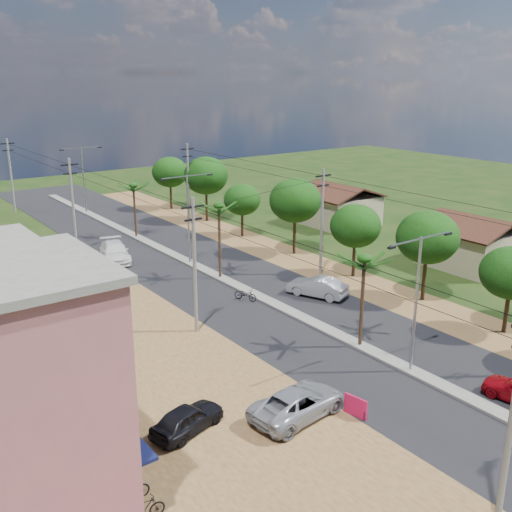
% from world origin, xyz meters
% --- Properties ---
extents(ground, '(160.00, 160.00, 0.00)m').
position_xyz_m(ground, '(0.00, 0.00, 0.00)').
color(ground, black).
rests_on(ground, ground).
extents(road, '(12.00, 110.00, 0.04)m').
position_xyz_m(road, '(0.00, 15.00, 0.02)').
color(road, black).
rests_on(road, ground).
extents(median, '(1.00, 90.00, 0.18)m').
position_xyz_m(median, '(0.00, 18.00, 0.09)').
color(median, '#605E56').
rests_on(median, ground).
extents(dirt_lot_west, '(18.00, 46.00, 0.04)m').
position_xyz_m(dirt_lot_west, '(-15.00, 8.00, 0.02)').
color(dirt_lot_west, brown).
rests_on(dirt_lot_west, ground).
extents(dirt_shoulder_east, '(5.00, 90.00, 0.03)m').
position_xyz_m(dirt_shoulder_east, '(8.50, 15.00, 0.01)').
color(dirt_shoulder_east, brown).
rests_on(dirt_shoulder_east, ground).
extents(house_east_near, '(7.60, 7.50, 4.60)m').
position_xyz_m(house_east_near, '(20.00, 10.00, 2.39)').
color(house_east_near, tan).
rests_on(house_east_near, ground).
extents(house_east_far, '(7.60, 7.50, 4.60)m').
position_xyz_m(house_east_far, '(21.00, 28.00, 2.39)').
color(house_east_far, tan).
rests_on(house_east_far, ground).
extents(tree_east_b, '(4.00, 4.00, 5.83)m').
position_xyz_m(tree_east_b, '(9.30, 0.00, 4.11)').
color(tree_east_b, black).
rests_on(tree_east_b, ground).
extents(tree_east_c, '(4.60, 4.60, 6.83)m').
position_xyz_m(tree_east_c, '(9.70, 7.00, 4.86)').
color(tree_east_c, black).
rests_on(tree_east_c, ground).
extents(tree_east_d, '(4.20, 4.20, 6.13)m').
position_xyz_m(tree_east_d, '(9.40, 14.00, 4.34)').
color(tree_east_d, black).
rests_on(tree_east_d, ground).
extents(tree_east_e, '(4.80, 4.80, 7.14)m').
position_xyz_m(tree_east_e, '(9.60, 22.00, 5.09)').
color(tree_east_e, black).
rests_on(tree_east_e, ground).
extents(tree_east_f, '(3.80, 3.80, 5.52)m').
position_xyz_m(tree_east_f, '(9.20, 30.00, 3.89)').
color(tree_east_f, black).
rests_on(tree_east_f, ground).
extents(tree_east_g, '(5.00, 5.00, 7.38)m').
position_xyz_m(tree_east_g, '(9.80, 38.00, 5.24)').
color(tree_east_g, black).
rests_on(tree_east_g, ground).
extents(tree_east_h, '(4.40, 4.40, 6.52)m').
position_xyz_m(tree_east_h, '(9.50, 46.00, 4.64)').
color(tree_east_h, black).
rests_on(tree_east_h, ground).
extents(palm_median_near, '(2.00, 2.00, 6.15)m').
position_xyz_m(palm_median_near, '(0.00, 4.00, 5.54)').
color(palm_median_near, black).
rests_on(palm_median_near, ground).
extents(palm_median_mid, '(2.00, 2.00, 6.55)m').
position_xyz_m(palm_median_mid, '(0.00, 20.00, 5.90)').
color(palm_median_mid, black).
rests_on(palm_median_mid, ground).
extents(palm_median_far, '(2.00, 2.00, 5.85)m').
position_xyz_m(palm_median_far, '(0.00, 36.00, 5.26)').
color(palm_median_far, black).
rests_on(palm_median_far, ground).
extents(streetlight_near, '(5.10, 0.18, 8.00)m').
position_xyz_m(streetlight_near, '(0.00, 0.00, 4.79)').
color(streetlight_near, gray).
rests_on(streetlight_near, ground).
extents(streetlight_mid, '(5.10, 0.18, 8.00)m').
position_xyz_m(streetlight_mid, '(0.00, 25.00, 4.79)').
color(streetlight_mid, gray).
rests_on(streetlight_mid, ground).
extents(streetlight_far, '(5.10, 0.18, 8.00)m').
position_xyz_m(streetlight_far, '(0.00, 50.00, 4.79)').
color(streetlight_far, gray).
rests_on(streetlight_far, ground).
extents(utility_pole_w_a, '(1.60, 0.24, 9.00)m').
position_xyz_m(utility_pole_w_a, '(-7.00, -10.00, 4.76)').
color(utility_pole_w_a, '#605E56').
rests_on(utility_pole_w_a, ground).
extents(utility_pole_w_b, '(1.60, 0.24, 9.00)m').
position_xyz_m(utility_pole_w_b, '(-7.00, 12.00, 4.76)').
color(utility_pole_w_b, '#605E56').
rests_on(utility_pole_w_b, ground).
extents(utility_pole_w_c, '(1.60, 0.24, 9.00)m').
position_xyz_m(utility_pole_w_c, '(-7.00, 34.00, 4.76)').
color(utility_pole_w_c, '#605E56').
rests_on(utility_pole_w_c, ground).
extents(utility_pole_w_d, '(1.60, 0.24, 9.00)m').
position_xyz_m(utility_pole_w_d, '(-7.00, 55.00, 4.76)').
color(utility_pole_w_d, '#605E56').
rests_on(utility_pole_w_d, ground).
extents(utility_pole_e_b, '(1.60, 0.24, 9.00)m').
position_xyz_m(utility_pole_e_b, '(7.50, 16.00, 4.76)').
color(utility_pole_e_b, '#605E56').
rests_on(utility_pole_e_b, ground).
extents(utility_pole_e_c, '(1.60, 0.24, 9.00)m').
position_xyz_m(utility_pole_e_c, '(7.50, 38.00, 4.76)').
color(utility_pole_e_c, '#605E56').
rests_on(utility_pole_e_c, ground).
extents(car_silver_mid, '(3.29, 4.91, 1.53)m').
position_xyz_m(car_silver_mid, '(3.71, 12.16, 0.76)').
color(car_silver_mid, '#94989C').
rests_on(car_silver_mid, ground).
extents(car_white_far, '(3.70, 6.03, 1.63)m').
position_xyz_m(car_white_far, '(-5.00, 29.78, 0.82)').
color(car_white_far, silver).
rests_on(car_white_far, ground).
extents(car_parked_silver, '(5.58, 3.09, 1.48)m').
position_xyz_m(car_parked_silver, '(-8.19, 0.22, 0.74)').
color(car_parked_silver, '#94989C').
rests_on(car_parked_silver, ground).
extents(car_parked_dark, '(4.23, 2.63, 1.34)m').
position_xyz_m(car_parked_dark, '(-13.25, 2.30, 0.67)').
color(car_parked_dark, black).
rests_on(car_parked_dark, ground).
extents(moto_rider_west_a, '(1.37, 1.96, 0.98)m').
position_xyz_m(moto_rider_west_a, '(-1.20, 14.64, 0.49)').
color(moto_rider_west_a, black).
rests_on(moto_rider_west_a, ground).
extents(moto_rider_west_b, '(0.67, 1.62, 0.94)m').
position_xyz_m(moto_rider_west_b, '(-4.70, 29.95, 0.47)').
color(moto_rider_west_b, black).
rests_on(moto_rider_west_b, ground).
extents(roadside_sign, '(0.32, 1.32, 1.10)m').
position_xyz_m(roadside_sign, '(-5.89, -1.46, 0.55)').
color(roadside_sign, '#B6103F').
rests_on(roadside_sign, ground).
extents(parked_scooter_row, '(1.71, 12.36, 1.00)m').
position_xyz_m(parked_scooter_row, '(-17.53, 0.07, 0.50)').
color(parked_scooter_row, black).
rests_on(parked_scooter_row, ground).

